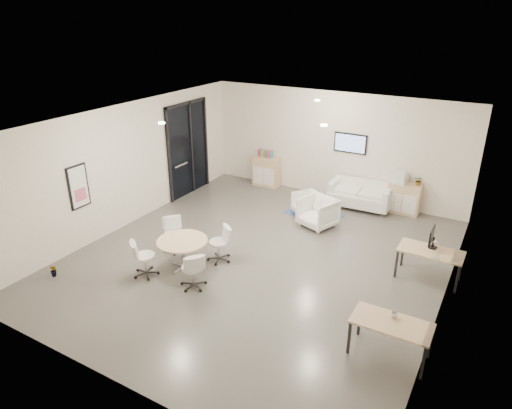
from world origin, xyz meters
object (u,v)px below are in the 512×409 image
(sideboard_left, at_px, (266,171))
(desk_front, at_px, (391,326))
(armchair_right, at_px, (318,211))
(desk_rear, at_px, (431,253))
(sideboard_right, at_px, (404,198))
(armchair_left, at_px, (307,203))
(round_table, at_px, (182,244))
(loveseat, at_px, (360,195))

(sideboard_left, height_order, desk_front, sideboard_left)
(sideboard_left, relative_size, desk_front, 0.75)
(armchair_right, relative_size, desk_rear, 0.66)
(sideboard_right, height_order, armchair_right, sideboard_right)
(sideboard_left, distance_m, armchair_left, 2.57)
(desk_front, relative_size, round_table, 1.15)
(armchair_right, bearing_deg, desk_rear, -2.31)
(sideboard_right, bearing_deg, armchair_right, -131.00)
(armchair_left, bearing_deg, desk_rear, 9.81)
(sideboard_left, xyz_separation_m, armchair_right, (2.66, -2.02, -0.05))
(armchair_right, xyz_separation_m, round_table, (-1.77, -3.47, 0.16))
(desk_front, bearing_deg, desk_rear, 87.83)
(loveseat, bearing_deg, sideboard_left, 173.93)
(sideboard_right, distance_m, round_table, 6.54)
(loveseat, relative_size, round_table, 1.60)
(desk_front, bearing_deg, loveseat, 112.06)
(sideboard_right, distance_m, armchair_left, 2.75)
(loveseat, bearing_deg, armchair_left, -134.17)
(sideboard_left, bearing_deg, armchair_left, -34.86)
(sideboard_left, xyz_separation_m, armchair_left, (2.11, -1.47, -0.13))
(round_table, bearing_deg, sideboard_right, 57.29)
(armchair_right, bearing_deg, armchair_left, 154.12)
(loveseat, relative_size, armchair_left, 2.53)
(sideboard_right, relative_size, armchair_left, 1.25)
(loveseat, xyz_separation_m, armchair_left, (-1.13, -1.27, -0.00))
(desk_rear, bearing_deg, round_table, -154.74)
(desk_rear, xyz_separation_m, desk_front, (-0.09, -2.79, -0.01))
(armchair_right, bearing_deg, round_table, -97.58)
(loveseat, bearing_deg, sideboard_right, 7.08)
(loveseat, distance_m, armchair_left, 1.70)
(sideboard_right, xyz_separation_m, round_table, (-3.53, -5.50, 0.15))
(loveseat, xyz_separation_m, round_table, (-2.34, -5.29, 0.24))
(armchair_left, distance_m, desk_rear, 4.04)
(loveseat, distance_m, armchair_right, 1.92)
(sideboard_right, distance_m, desk_rear, 3.51)
(armchair_left, bearing_deg, round_table, -70.86)
(armchair_right, bearing_deg, loveseat, 91.85)
(sideboard_left, height_order, armchair_left, sideboard_left)
(sideboard_right, height_order, armchair_left, sideboard_right)
(loveseat, relative_size, desk_front, 1.39)
(armchair_left, height_order, armchair_right, armchair_right)
(sideboard_left, bearing_deg, armchair_right, -37.29)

